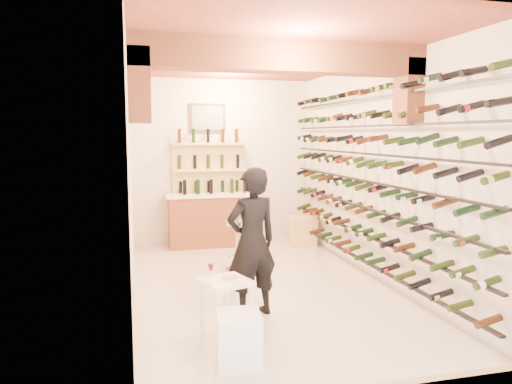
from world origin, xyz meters
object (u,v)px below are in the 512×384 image
chrome_barstool (238,242)px  crate_lower (303,238)px  back_counter (211,218)px  tasting_table (226,291)px  person (252,242)px  wine_rack (363,174)px  white_stool (239,339)px

chrome_barstool → crate_lower: bearing=41.9°
back_counter → chrome_barstool: bearing=-85.7°
tasting_table → crate_lower: bearing=42.2°
back_counter → person: size_ratio=0.97×
wine_rack → person: wine_rack is taller
wine_rack → tasting_table: wine_rack is taller
white_stool → crate_lower: (2.21, 4.49, -0.10)m
wine_rack → white_stool: (-2.34, -2.29, -1.30)m
white_stool → person: bearing=71.0°
white_stool → tasting_table: bearing=92.3°
person → crate_lower: size_ratio=3.54×
wine_rack → back_counter: (-1.83, 2.65, -1.02)m
person → crate_lower: 3.81m
person → chrome_barstool: size_ratio=2.18×
wine_rack → white_stool: bearing=-135.6°
wine_rack → person: (-1.93, -1.08, -0.67)m
white_stool → crate_lower: bearing=63.8°
person → crate_lower: person is taller
crate_lower → chrome_barstool: bearing=-138.1°
tasting_table → white_stool: bearing=-106.1°
back_counter → white_stool: size_ratio=3.40×
wine_rack → white_stool: size_ratio=11.40×
back_counter → chrome_barstool: 1.86m
tasting_table → chrome_barstool: 2.64m
wine_rack → crate_lower: bearing=93.4°
tasting_table → person: bearing=38.4°
white_stool → chrome_barstool: chrome_barstool is taller
back_counter → crate_lower: bearing=-14.8°
person → crate_lower: bearing=-134.3°
white_stool → crate_lower: size_ratio=1.01×
chrome_barstool → tasting_table: bearing=-104.8°
white_stool → person: person is taller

